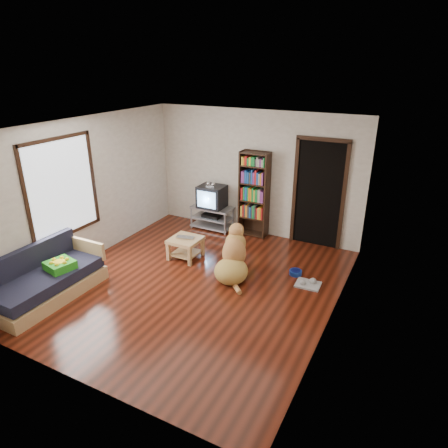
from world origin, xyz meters
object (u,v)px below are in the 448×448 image
at_px(green_cushion, 60,265).
at_px(sofa, 46,281).
at_px(grey_rag, 308,284).
at_px(dog, 233,258).
at_px(dog_bowl, 295,272).
at_px(tv_stand, 212,217).
at_px(crt_tv, 212,196).
at_px(bookshelf, 254,190).
at_px(laptop, 184,238).
at_px(coffee_table, 185,244).

xyz_separation_m(green_cushion, sofa, (-0.12, -0.20, -0.22)).
distance_m(grey_rag, sofa, 4.22).
bearing_deg(dog, grey_rag, 12.96).
distance_m(dog_bowl, tv_stand, 2.60).
bearing_deg(crt_tv, dog, -51.80).
relative_size(green_cushion, tv_stand, 0.43).
height_order(bookshelf, dog, bookshelf).
bearing_deg(dog_bowl, dog, -150.54).
relative_size(laptop, coffee_table, 0.61).
distance_m(green_cushion, coffee_table, 2.23).
relative_size(laptop, dog, 0.33).
xyz_separation_m(dog_bowl, sofa, (-3.28, -2.47, 0.22)).
bearing_deg(dog, laptop, 170.96).
distance_m(dog_bowl, bookshelf, 2.09).
distance_m(bookshelf, dog, 1.96).
xyz_separation_m(dog_bowl, tv_stand, (-2.31, 1.16, 0.23)).
relative_size(green_cushion, crt_tv, 0.67).
height_order(dog_bowl, dog, dog).
bearing_deg(tv_stand, sofa, -105.02).
bearing_deg(sofa, green_cushion, 58.69).
height_order(green_cushion, sofa, sofa).
xyz_separation_m(grey_rag, dog, (-1.25, -0.29, 0.32)).
distance_m(green_cushion, crt_tv, 3.56).
bearing_deg(crt_tv, coffee_table, -80.50).
relative_size(grey_rag, coffee_table, 0.73).
relative_size(green_cushion, bookshelf, 0.22).
xyz_separation_m(bookshelf, dog, (0.41, -1.80, -0.66)).
relative_size(tv_stand, bookshelf, 0.50).
xyz_separation_m(laptop, grey_rag, (2.36, 0.11, -0.40)).
bearing_deg(sofa, grey_rag, 31.74).
height_order(green_cushion, crt_tv, crt_tv).
bearing_deg(dog, dog_bowl, 29.46).
bearing_deg(coffee_table, sofa, -119.93).
bearing_deg(sofa, tv_stand, 74.98).
bearing_deg(crt_tv, dog_bowl, -27.19).
distance_m(laptop, dog_bowl, 2.12).
relative_size(bookshelf, sofa, 1.00).
bearing_deg(coffee_table, dog, -10.55).
bearing_deg(tv_stand, dog, -51.45).
xyz_separation_m(grey_rag, coffee_table, (-2.36, -0.08, 0.27)).
distance_m(dog_bowl, grey_rag, 0.39).
bearing_deg(tv_stand, coffee_table, -80.36).
bearing_deg(dog_bowl, green_cushion, -144.39).
bearing_deg(grey_rag, bookshelf, 137.73).
height_order(green_cushion, bookshelf, bookshelf).
distance_m(dog_bowl, sofa, 4.11).
distance_m(green_cushion, grey_rag, 4.03).
height_order(sofa, coffee_table, sofa).
bearing_deg(tv_stand, green_cushion, -103.93).
bearing_deg(green_cushion, grey_rag, 42.48).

